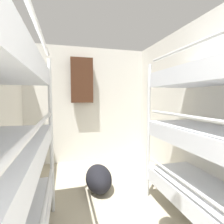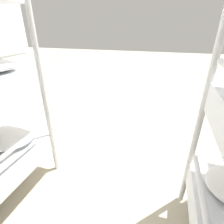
% 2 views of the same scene
% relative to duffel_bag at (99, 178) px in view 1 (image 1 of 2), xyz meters
% --- Properties ---
extents(wall_right, '(0.06, 4.18, 2.41)m').
position_rel_duffel_bag_xyz_m(wall_right, '(1.29, -0.74, 1.02)').
color(wall_right, silver).
rests_on(wall_right, ground_plane).
extents(wall_back, '(2.63, 0.06, 2.41)m').
position_rel_duffel_bag_xyz_m(wall_back, '(0.01, 1.32, 1.02)').
color(wall_back, silver).
rests_on(wall_back, ground_plane).
extents(duffel_bag, '(0.37, 0.57, 0.37)m').
position_rel_duffel_bag_xyz_m(duffel_bag, '(0.00, 0.00, 0.00)').
color(duffel_bag, black).
rests_on(duffel_bag, ground_plane).
extents(hanging_coat, '(0.44, 0.12, 0.90)m').
position_rel_duffel_bag_xyz_m(hanging_coat, '(-0.11, 1.17, 1.53)').
color(hanging_coat, '#472819').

